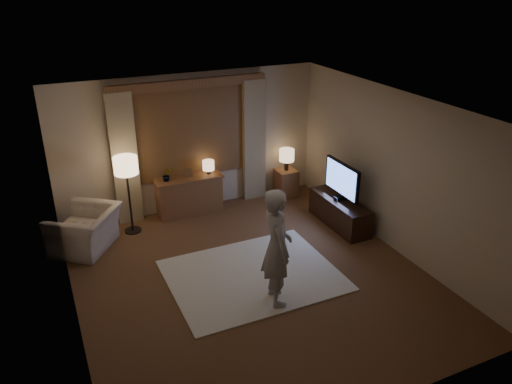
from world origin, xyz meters
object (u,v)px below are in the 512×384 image
side_table (286,183)px  person (277,247)px  armchair (85,230)px  sideboard (189,196)px  tv_stand (340,212)px

side_table → person: 3.62m
armchair → sideboard: bearing=141.2°
sideboard → person: bearing=-85.7°
sideboard → person: 3.19m
person → side_table: bearing=-20.2°
side_table → tv_stand: (0.28, -1.54, -0.03)m
sideboard → tv_stand: size_ratio=0.86×
sideboard → side_table: (2.03, -0.05, -0.07)m
sideboard → armchair: 2.03m
sideboard → person: person is taller
sideboard → armchair: (-1.96, -0.54, -0.01)m
side_table → person: (-1.80, -3.09, 0.59)m
armchair → side_table: 4.02m
side_table → person: person is taller
armchair → tv_stand: 4.40m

